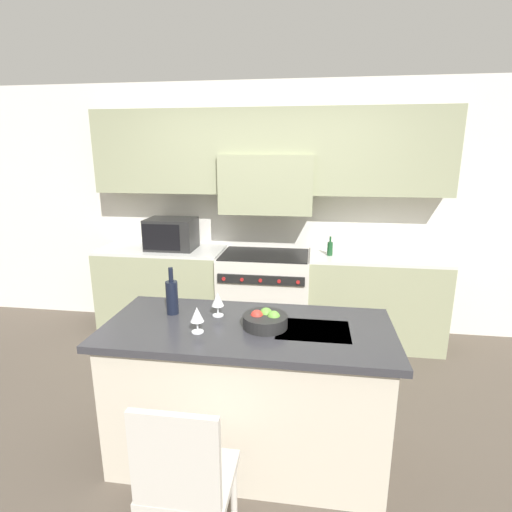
{
  "coord_description": "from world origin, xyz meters",
  "views": [
    {
      "loc": [
        0.49,
        -2.48,
        1.98
      ],
      "look_at": [
        0.06,
        0.53,
        1.18
      ],
      "focal_mm": 28.0,
      "sensor_mm": 36.0,
      "label": 1
    }
  ],
  "objects": [
    {
      "name": "wine_glass_near",
      "position": [
        -0.17,
        -0.36,
        1.04
      ],
      "size": [
        0.08,
        0.08,
        0.16
      ],
      "color": "white",
      "rests_on": "kitchen_island"
    },
    {
      "name": "wine_glass_far",
      "position": [
        -0.11,
        -0.1,
        1.04
      ],
      "size": [
        0.08,
        0.08,
        0.16
      ],
      "color": "white",
      "rests_on": "kitchen_island"
    },
    {
      "name": "kitchen_island",
      "position": [
        0.11,
        -0.23,
        0.47
      ],
      "size": [
        1.79,
        0.81,
        0.93
      ],
      "color": "beige",
      "rests_on": "ground_plane"
    },
    {
      "name": "back_cabinetry",
      "position": [
        0.0,
        1.84,
        1.6
      ],
      "size": [
        10.0,
        0.46,
        2.7
      ],
      "color": "silver",
      "rests_on": "ground_plane"
    },
    {
      "name": "range_stove",
      "position": [
        -0.0,
        1.57,
        0.47
      ],
      "size": [
        0.95,
        0.7,
        0.93
      ],
      "color": "beige",
      "rests_on": "ground_plane"
    },
    {
      "name": "fruit_bowl",
      "position": [
        0.22,
        -0.22,
        0.98
      ],
      "size": [
        0.28,
        0.28,
        0.11
      ],
      "color": "black",
      "rests_on": "kitchen_island"
    },
    {
      "name": "oil_bottle_on_counter",
      "position": [
        0.67,
        1.55,
        1.02
      ],
      "size": [
        0.06,
        0.06,
        0.2
      ],
      "color": "#194723",
      "rests_on": "back_counter"
    },
    {
      "name": "island_chair",
      "position": [
        -0.05,
        -1.02,
        0.52
      ],
      "size": [
        0.42,
        0.4,
        0.94
      ],
      "color": "beige",
      "rests_on": "ground_plane"
    },
    {
      "name": "wine_bottle",
      "position": [
        -0.41,
        -0.1,
        1.05
      ],
      "size": [
        0.08,
        0.08,
        0.32
      ],
      "color": "black",
      "rests_on": "kitchen_island"
    },
    {
      "name": "back_counter",
      "position": [
        0.0,
        1.6,
        0.47
      ],
      "size": [
        3.67,
        0.62,
        0.95
      ],
      "color": "gray",
      "rests_on": "ground_plane"
    },
    {
      "name": "microwave",
      "position": [
        -1.03,
        1.59,
        1.11
      ],
      "size": [
        0.52,
        0.38,
        0.33
      ],
      "color": "black",
      "rests_on": "back_counter"
    },
    {
      "name": "ground_plane",
      "position": [
        0.0,
        0.0,
        0.0
      ],
      "size": [
        10.0,
        10.0,
        0.0
      ],
      "primitive_type": "plane",
      "color": "brown"
    }
  ]
}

